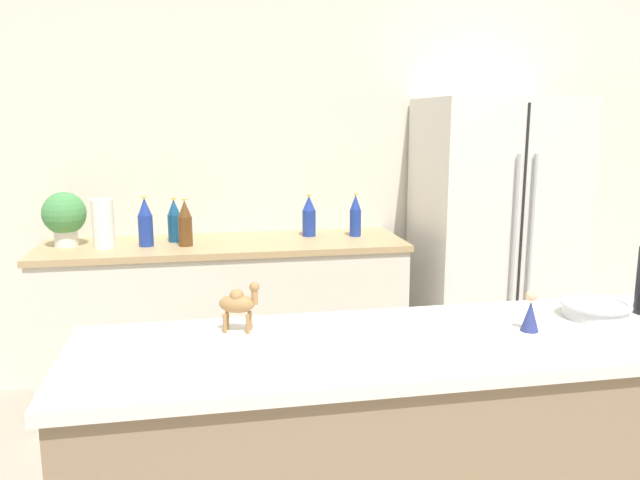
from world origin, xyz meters
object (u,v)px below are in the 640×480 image
Objects in this scene: potted_plant at (64,216)px; paper_towel_roll at (103,224)px; fruit_bowl at (596,308)px; wise_man_figurine_blue at (530,314)px; back_bottle_1 at (174,221)px; back_bottle_0 at (145,223)px; camel_figurine at (239,303)px; back_bottle_2 at (309,216)px; back_bottle_3 at (185,224)px; back_bottle_4 at (355,216)px; refrigerator at (493,243)px.

potted_plant reaches higher than paper_towel_roll.
wise_man_figurine_blue is (-0.27, -0.08, 0.03)m from fruit_bowl.
wise_man_figurine_blue is at bearing -60.38° from back_bottle_1.
camel_figurine is at bearing -76.59° from back_bottle_0.
wise_man_figurine_blue is (1.24, -1.82, -0.02)m from back_bottle_0.
potted_plant is 2.67m from fruit_bowl.
paper_towel_roll is 2.45m from fruit_bowl.
back_bottle_2 is 1.87m from camel_figurine.
back_bottle_2 is at bearing 7.82° from back_bottle_0.
back_bottle_2 reaches higher than wise_man_figurine_blue.
back_bottle_3 is at bearing 127.37° from fruit_bowl.
potted_plant is 1.12× the size of paper_towel_roll.
back_bottle_0 reaches higher than back_bottle_4.
back_bottle_1 is at bearing 1.73° from potted_plant.
refrigerator is at bearing 0.81° from back_bottle_3.
refrigerator is at bearing -3.27° from back_bottle_1.
camel_figurine is (-0.52, -1.79, 0.03)m from back_bottle_2.
back_bottle_1 is (0.37, 0.11, -0.01)m from paper_towel_roll.
back_bottle_4 is at bearing 65.61° from camel_figurine.
back_bottle_4 is (-0.84, 0.08, 0.18)m from refrigerator.
potted_plant is 1.35m from back_bottle_2.
paper_towel_roll is at bearing -176.70° from back_bottle_4.
back_bottle_0 is 1.26× the size of fruit_bowl.
back_bottle_3 is 0.98m from back_bottle_4.
potted_plant reaches higher than back_bottle_1.
potted_plant is 0.65m from back_bottle_3.
back_bottle_0 is at bearing 1.83° from paper_towel_roll.
back_bottle_1 is at bearing -178.02° from back_bottle_2.
potted_plant reaches higher than fruit_bowl.
potted_plant is (-2.45, 0.09, 0.23)m from refrigerator.
back_bottle_0 is 1.71m from camel_figurine.
back_bottle_0 is at bearing 103.41° from camel_figurine.
back_bottle_2 is 1.61× the size of camel_figurine.
back_bottle_3 reaches higher than fruit_bowl.
potted_plant reaches higher than back_bottle_3.
back_bottle_2 is at bearing 73.78° from camel_figurine.
fruit_bowl is (-0.51, -1.73, 0.15)m from refrigerator.
back_bottle_0 is 0.18m from back_bottle_1.
back_bottle_4 is at bearing 91.67° from wise_man_figurine_blue.
paper_towel_roll reaches higher than wise_man_figurine_blue.
refrigerator reaches higher than back_bottle_2.
back_bottle_0 is 0.21m from back_bottle_3.
potted_plant is 1.37× the size of fruit_bowl.
refrigerator is at bearing -2.10° from potted_plant.
back_bottle_1 is at bearing 178.59° from back_bottle_4.
back_bottle_3 is at bearing 96.52° from camel_figurine.
paper_towel_roll reaches higher than back_bottle_4.
back_bottle_4 is (1.04, -0.03, 0.00)m from back_bottle_1.
paper_towel_roll is at bearing 179.98° from refrigerator.
paper_towel_roll is at bearing 110.30° from camel_figurine.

